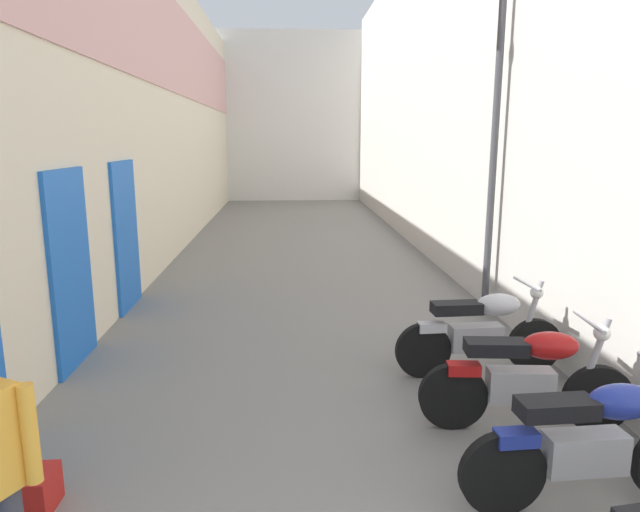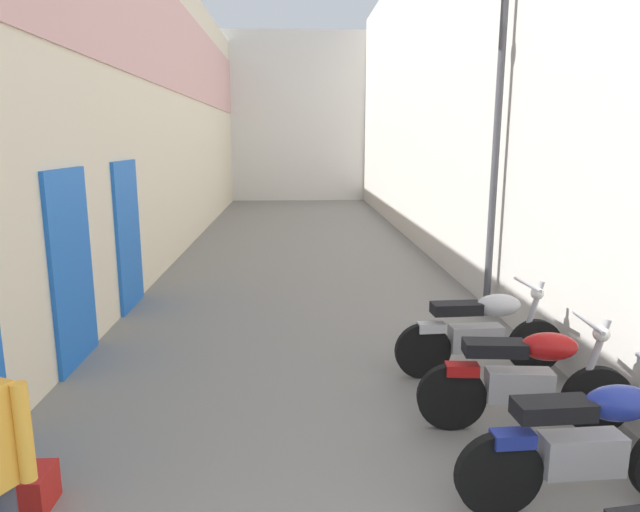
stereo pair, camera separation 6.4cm
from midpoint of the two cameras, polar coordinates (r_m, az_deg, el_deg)
name	(u,v)px [view 2 (the right image)]	position (r m, az deg, el deg)	size (l,w,h in m)	color
ground_plane	(306,279)	(10.36, -1.21, -2.30)	(38.82, 38.82, 0.00)	slate
building_left	(160,107)	(12.29, -15.64, 14.24)	(0.45, 22.82, 6.23)	beige
building_right	(444,88)	(12.50, 12.50, 16.15)	(0.45, 22.82, 7.07)	beige
building_far_end	(298,118)	(24.48, -2.16, 13.71)	(8.43, 2.00, 6.72)	silver
motorcycle_second	(591,442)	(4.44, 26.01, -16.52)	(1.85, 0.58, 1.04)	black
motorcycle_third	(527,377)	(5.31, 20.42, -11.34)	(1.85, 0.58, 1.04)	black
motorcycle_fourth	(481,331)	(6.35, 16.23, -7.25)	(1.85, 0.58, 1.04)	black
plastic_crate	(19,490)	(4.69, -27.68, -20.13)	(0.44, 0.32, 0.28)	red
street_lamp	(490,129)	(8.24, 17.01, 12.17)	(0.79, 0.18, 4.51)	#47474C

